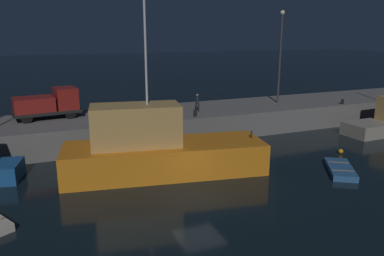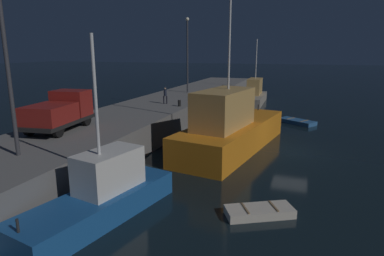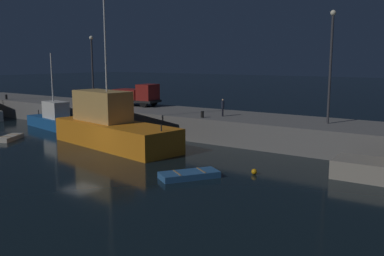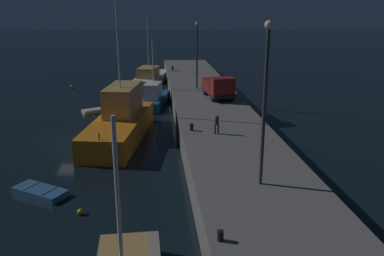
# 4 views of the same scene
# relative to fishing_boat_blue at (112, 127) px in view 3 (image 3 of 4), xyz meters

# --- Properties ---
(ground_plane) EXTENTS (320.00, 320.00, 0.00)m
(ground_plane) POSITION_rel_fishing_boat_blue_xyz_m (1.00, -4.34, -1.60)
(ground_plane) COLOR black
(pier_quay) EXTENTS (74.94, 7.27, 2.12)m
(pier_quay) POSITION_rel_fishing_boat_blue_xyz_m (1.00, 8.79, -0.54)
(pier_quay) COLOR slate
(pier_quay) RESTS_ON ground
(fishing_boat_blue) EXTENTS (13.23, 6.09, 12.14)m
(fishing_boat_blue) POSITION_rel_fishing_boat_blue_xyz_m (0.00, 0.00, 0.00)
(fishing_boat_blue) COLOR orange
(fishing_boat_blue) RESTS_ON ground
(fishing_boat_orange) EXTENTS (8.13, 4.00, 7.83)m
(fishing_boat_orange) POSITION_rel_fishing_boat_blue_xyz_m (-11.75, 3.11, -0.61)
(fishing_boat_orange) COLOR #195193
(fishing_boat_orange) RESTS_ON ground
(dinghy_orange_near) EXTENTS (2.44, 3.18, 0.43)m
(dinghy_orange_near) POSITION_rel_fishing_boat_blue_xyz_m (-9.47, -3.46, -1.41)
(dinghy_orange_near) COLOR beige
(dinghy_orange_near) RESTS_ON ground
(rowboat_white_mid) EXTENTS (3.22, 3.84, 0.43)m
(rowboat_white_mid) POSITION_rel_fishing_boat_blue_xyz_m (11.04, -4.37, -1.40)
(rowboat_white_mid) COLOR #2D6099
(rowboat_white_mid) RESTS_ON ground
(mooring_buoy_mid) EXTENTS (0.36, 0.36, 0.36)m
(mooring_buoy_mid) POSITION_rel_fishing_boat_blue_xyz_m (13.95, -1.37, -1.42)
(mooring_buoy_mid) COLOR orange
(mooring_buoy_mid) RESTS_ON ground
(lamp_post_west) EXTENTS (0.44, 0.44, 7.66)m
(lamp_post_west) POSITION_rel_fishing_boat_blue_xyz_m (-11.19, 8.18, 5.01)
(lamp_post_west) COLOR #38383D
(lamp_post_west) RESTS_ON pier_quay
(lamp_post_east) EXTENTS (0.44, 0.44, 8.82)m
(lamp_post_east) POSITION_rel_fishing_boat_blue_xyz_m (15.29, 8.82, 5.61)
(lamp_post_east) COLOR #38383D
(lamp_post_east) RESTS_ON pier_quay
(utility_truck) EXTENTS (5.39, 2.91, 2.42)m
(utility_truck) POSITION_rel_fishing_boat_blue_xyz_m (-6.03, 9.89, 1.73)
(utility_truck) COLOR black
(utility_truck) RESTS_ON pier_quay
(dockworker) EXTENTS (0.38, 0.39, 1.56)m
(dockworker) POSITION_rel_fishing_boat_blue_xyz_m (6.13, 7.82, 1.40)
(dockworker) COLOR black
(dockworker) RESTS_ON pier_quay
(bollard_central) EXTENTS (0.28, 0.28, 0.61)m
(bollard_central) POSITION_rel_fishing_boat_blue_xyz_m (-25.12, 6.05, 0.82)
(bollard_central) COLOR black
(bollard_central) RESTS_ON pier_quay
(bollard_east) EXTENTS (0.28, 0.28, 0.57)m
(bollard_east) POSITION_rel_fishing_boat_blue_xyz_m (5.14, 5.97, 0.80)
(bollard_east) COLOR black
(bollard_east) RESTS_ON pier_quay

